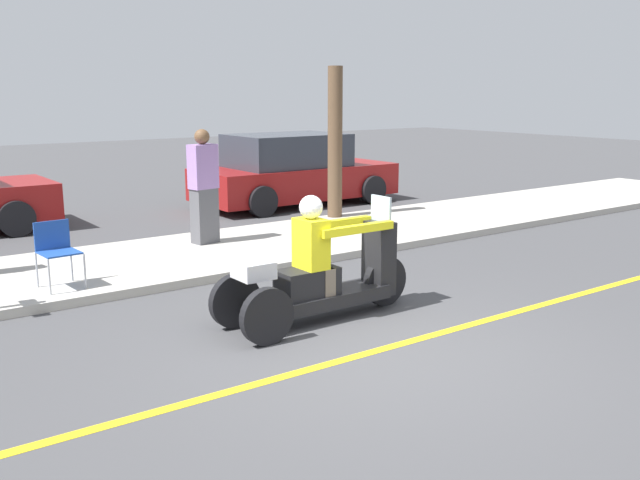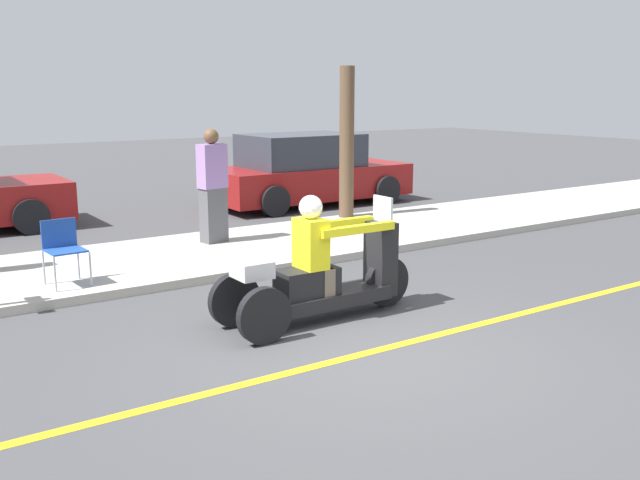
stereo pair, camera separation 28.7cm
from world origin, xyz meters
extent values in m
plane|color=#424244|center=(0.00, 0.00, 0.00)|extent=(60.00, 60.00, 0.00)
cube|color=gold|center=(0.15, 0.00, 0.00)|extent=(24.00, 0.12, 0.01)
cube|color=#B2ADA3|center=(0.00, 4.60, 0.06)|extent=(28.00, 2.80, 0.12)
cylinder|color=black|center=(1.11, 1.13, 0.30)|extent=(0.60, 0.10, 0.60)
cylinder|color=black|center=(-0.76, 0.80, 0.30)|extent=(0.60, 0.10, 0.60)
cylinder|color=black|center=(-0.76, 1.45, 0.30)|extent=(0.60, 0.10, 0.60)
cube|color=black|center=(0.15, 1.13, 0.24)|extent=(1.71, 0.46, 0.15)
cube|color=black|center=(-0.03, 1.13, 0.47)|extent=(0.68, 0.36, 0.31)
cube|color=black|center=(1.01, 1.13, 0.60)|extent=(0.24, 0.36, 0.87)
cube|color=silver|center=(1.03, 1.13, 1.19)|extent=(0.03, 0.33, 0.30)
cube|color=silver|center=(-0.71, 1.13, 0.71)|extent=(0.36, 0.36, 0.18)
cube|color=yellow|center=(0.02, 1.13, 0.90)|extent=(0.26, 0.38, 0.55)
sphere|color=white|center=(0.02, 1.13, 1.30)|extent=(0.26, 0.26, 0.26)
cube|color=#726656|center=(0.15, 1.01, 0.47)|extent=(0.14, 0.14, 0.31)
cube|color=#726656|center=(0.15, 1.25, 0.47)|extent=(0.14, 0.14, 0.31)
cube|color=yellow|center=(0.52, 0.93, 1.03)|extent=(0.98, 0.09, 0.09)
cube|color=yellow|center=(0.52, 1.33, 1.03)|extent=(0.98, 0.09, 0.09)
cube|color=#515156|center=(0.74, 5.09, 0.56)|extent=(0.43, 0.32, 0.88)
cube|color=#9972B2|center=(0.74, 5.09, 1.35)|extent=(0.47, 0.33, 0.70)
sphere|color=brown|center=(0.74, 5.09, 1.82)|extent=(0.24, 0.24, 0.24)
cylinder|color=#A5A8AD|center=(-2.14, 3.51, 0.34)|extent=(0.02, 0.02, 0.44)
cylinder|color=#A5A8AD|center=(-1.70, 3.54, 0.34)|extent=(0.02, 0.02, 0.44)
cylinder|color=#A5A8AD|center=(-2.17, 3.95, 0.34)|extent=(0.02, 0.02, 0.44)
cylinder|color=#A5A8AD|center=(-1.73, 3.98, 0.34)|extent=(0.02, 0.02, 0.44)
cube|color=#1E479E|center=(-1.94, 3.75, 0.57)|extent=(0.47, 0.47, 0.02)
cube|color=#1E479E|center=(-1.95, 3.97, 0.75)|extent=(0.44, 0.05, 0.38)
cube|color=maroon|center=(4.53, 8.09, 0.52)|extent=(4.49, 1.89, 0.69)
cube|color=#2D333D|center=(4.30, 8.09, 1.23)|extent=(2.47, 1.70, 0.71)
cylinder|color=black|center=(5.99, 7.15, 0.32)|extent=(0.64, 0.22, 0.64)
cylinder|color=black|center=(5.99, 9.04, 0.32)|extent=(0.64, 0.22, 0.64)
cylinder|color=black|center=(3.07, 7.15, 0.32)|extent=(0.64, 0.22, 0.64)
cylinder|color=black|center=(3.07, 9.04, 0.32)|extent=(0.64, 0.22, 0.64)
cylinder|color=black|center=(-1.46, 8.02, 0.32)|extent=(0.64, 0.22, 0.64)
cylinder|color=brown|center=(3.88, 5.78, 1.55)|extent=(0.28, 0.28, 2.86)
camera|label=1|loc=(-4.37, -5.09, 2.56)|focal=40.00mm
camera|label=2|loc=(-4.14, -5.26, 2.56)|focal=40.00mm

